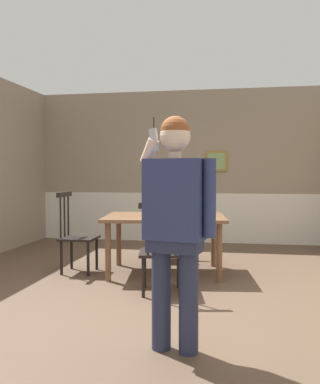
% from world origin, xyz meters
% --- Properties ---
extents(ground_plane, '(8.00, 8.00, 0.00)m').
position_xyz_m(ground_plane, '(0.00, 0.00, 0.00)').
color(ground_plane, brown).
extents(room_back_partition, '(5.60, 0.17, 2.82)m').
position_xyz_m(room_back_partition, '(0.00, 3.64, 1.36)').
color(room_back_partition, gray).
rests_on(room_back_partition, ground_plane).
extents(dining_table, '(1.64, 1.26, 0.74)m').
position_xyz_m(dining_table, '(0.09, 1.03, 0.66)').
color(dining_table, brown).
rests_on(dining_table, ground_plane).
extents(chair_near_window, '(0.57, 0.57, 0.93)m').
position_xyz_m(chair_near_window, '(-0.03, 1.95, 0.47)').
color(chair_near_window, black).
rests_on(chair_near_window, ground_plane).
extents(chair_by_doorway, '(0.55, 0.55, 0.98)m').
position_xyz_m(chair_by_doorway, '(0.21, 0.11, 0.47)').
color(chair_by_doorway, black).
rests_on(chair_by_doorway, ground_plane).
extents(chair_at_table_head, '(0.45, 0.45, 1.04)m').
position_xyz_m(chair_at_table_head, '(-1.05, 0.89, 0.48)').
color(chair_at_table_head, black).
rests_on(chair_at_table_head, ground_plane).
extents(person_figure, '(0.57, 0.31, 1.69)m').
position_xyz_m(person_figure, '(0.57, -1.33, 0.98)').
color(person_figure, '#282E49').
rests_on(person_figure, ground_plane).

